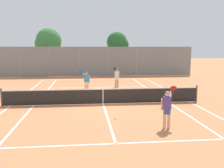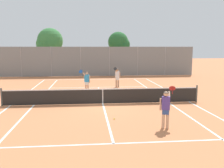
% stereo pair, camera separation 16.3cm
% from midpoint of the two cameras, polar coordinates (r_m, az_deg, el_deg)
% --- Properties ---
extents(ground_plane, '(120.00, 120.00, 0.00)m').
position_cam_midpoint_polar(ground_plane, '(15.32, -2.37, -4.56)').
color(ground_plane, '#CC7A4C').
extents(court_line_markings, '(11.10, 23.90, 0.01)m').
position_cam_midpoint_polar(court_line_markings, '(15.32, -2.37, -4.55)').
color(court_line_markings, white).
rests_on(court_line_markings, ground).
extents(tennis_net, '(12.00, 0.10, 1.07)m').
position_cam_midpoint_polar(tennis_net, '(15.21, -2.38, -2.69)').
color(tennis_net, '#474C47').
rests_on(tennis_net, ground).
extents(player_near_side, '(0.82, 0.70, 1.77)m').
position_cam_midpoint_polar(player_near_side, '(10.86, 12.06, -5.14)').
color(player_near_side, '#D8A884').
rests_on(player_near_side, ground).
extents(player_far_left, '(0.84, 0.69, 1.77)m').
position_cam_midpoint_polar(player_far_left, '(18.99, -6.11, 0.76)').
color(player_far_left, '#D8A884').
rests_on(player_far_left, ground).
extents(player_far_right, '(0.65, 0.74, 1.77)m').
position_cam_midpoint_polar(player_far_right, '(21.54, 0.87, 1.71)').
color(player_far_right, tan).
rests_on(player_far_right, ground).
extents(loose_tennis_ball_0, '(0.07, 0.07, 0.07)m').
position_cam_midpoint_polar(loose_tennis_ball_0, '(12.08, 0.34, -7.95)').
color(loose_tennis_ball_0, '#D1DB33').
rests_on(loose_tennis_ball_0, ground).
extents(back_fence, '(24.03, 0.08, 3.52)m').
position_cam_midpoint_polar(back_fence, '(29.87, -4.29, 5.16)').
color(back_fence, gray).
rests_on(back_fence, ground).
extents(tree_behind_left, '(3.37, 3.25, 5.87)m').
position_cam_midpoint_polar(tree_behind_left, '(33.34, -14.68, 9.32)').
color(tree_behind_left, brown).
rests_on(tree_behind_left, ground).
extents(tree_behind_right, '(2.79, 2.61, 5.40)m').
position_cam_midpoint_polar(tree_behind_right, '(32.42, 1.26, 9.36)').
color(tree_behind_right, brown).
rests_on(tree_behind_right, ground).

